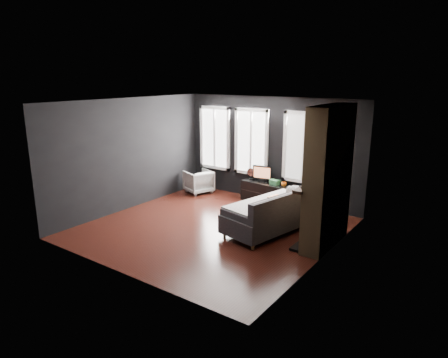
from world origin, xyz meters
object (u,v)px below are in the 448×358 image
Objects in this scene: media_console at (270,193)px; mug at (284,184)px; mantel_vase at (325,173)px; armchair at (199,180)px; monitor at (262,172)px; sofa at (271,210)px; book at (292,182)px.

media_console is 11.62× the size of mug.
media_console is 8.54× the size of mantel_vase.
mug is at bearing -1.96° from media_console.
armchair is 0.45× the size of media_console.
monitor is (-0.28, 0.06, 0.50)m from media_console.
sofa reaches higher than book.
monitor is 2.29× the size of book.
monitor reaches higher than book.
mantel_vase is (0.95, 0.45, 0.86)m from sofa.
monitor is at bearing 122.69° from armchair.
monitor reaches higher than mug.
mug is (0.41, -0.06, 0.33)m from media_console.
monitor reaches higher than sofa.
sofa is at bearing -54.77° from media_console.
mantel_vase is at bearing 99.29° from armchair.
armchair is at bearing -178.80° from monitor.
sofa is 3.07× the size of armchair.
mug is at bearing 117.24° from armchair.
book reaches higher than armchair.
monitor is 3.89× the size of mug.
media_console is 0.58m from monitor.
mantel_vase is (4.00, -0.90, 0.97)m from armchair.
book reaches higher than mug.
armchair is 3.05× the size of book.
armchair is 4.21m from mantel_vase.
book is (-0.33, 1.66, 0.19)m from sofa.
sofa is 1.36m from mantel_vase.
sofa is 4.10× the size of monitor.
sofa reaches higher than mug.
sofa is 1.37× the size of media_console.
mug is 0.59× the size of book.
mug is (2.54, 0.23, 0.25)m from armchair.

